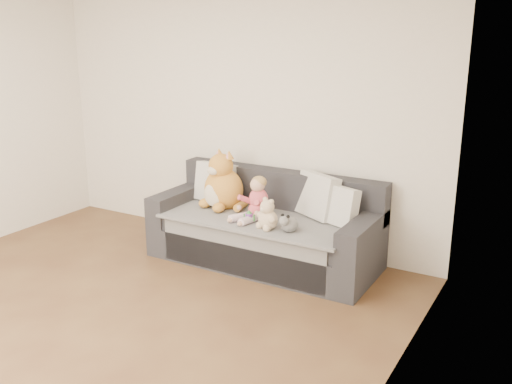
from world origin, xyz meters
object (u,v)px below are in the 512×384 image
toddler (256,201)px  plush_cat (222,186)px  teddy_bear (267,216)px  sippy_cup (249,216)px  sofa (266,231)px

toddler → plush_cat: (-0.47, 0.14, 0.05)m
teddy_bear → sippy_cup: teddy_bear is taller
toddler → sofa: bearing=94.4°
sofa → teddy_bear: (0.21, -0.34, 0.28)m
toddler → teddy_bear: 0.32m
sofa → toddler: bearing=-102.0°
sofa → plush_cat: 0.63m
toddler → sippy_cup: size_ratio=3.51×
toddler → plush_cat: bearing=179.5°
plush_cat → sippy_cup: bearing=-14.7°
toddler → plush_cat: size_ratio=0.68×
toddler → sippy_cup: toddler is taller
sippy_cup → toddler: bearing=93.9°
sofa → plush_cat: (-0.50, 0.00, 0.39)m
plush_cat → sippy_cup: plush_cat is taller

